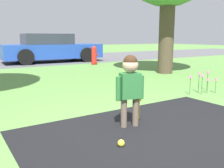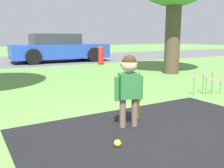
% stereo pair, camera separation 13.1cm
% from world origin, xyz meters
% --- Properties ---
extents(ground_plane, '(60.00, 60.00, 0.00)m').
position_xyz_m(ground_plane, '(0.00, 0.00, 0.00)').
color(ground_plane, '#5B8C42').
extents(street_strip, '(40.00, 6.00, 0.01)m').
position_xyz_m(street_strip, '(0.00, 10.30, 0.00)').
color(street_strip, '#59595B').
rests_on(street_strip, ground).
extents(child, '(0.35, 0.19, 0.89)m').
position_xyz_m(child, '(-0.01, 0.32, 0.57)').
color(child, '#6B5B4C').
rests_on(child, ground).
extents(baseball_bat, '(0.08, 0.08, 0.61)m').
position_xyz_m(baseball_bat, '(0.24, 0.47, 0.39)').
color(baseball_bat, yellow).
rests_on(baseball_bat, ground).
extents(sports_ball, '(0.07, 0.07, 0.07)m').
position_xyz_m(sports_ball, '(-0.43, -0.10, 0.04)').
color(sports_ball, yellow).
rests_on(sports_ball, ground).
extents(fire_hydrant, '(0.29, 0.26, 0.74)m').
position_xyz_m(fire_hydrant, '(3.08, 6.84, 0.36)').
color(fire_hydrant, red).
rests_on(fire_hydrant, ground).
extents(parked_car, '(4.32, 2.02, 1.24)m').
position_xyz_m(parked_car, '(2.00, 8.83, 0.59)').
color(parked_car, '#2347AD').
rests_on(parked_car, ground).
extents(flower_bed, '(0.65, 0.30, 0.43)m').
position_xyz_m(flower_bed, '(2.34, 1.04, 0.32)').
color(flower_bed, '#38702D').
rests_on(flower_bed, ground).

